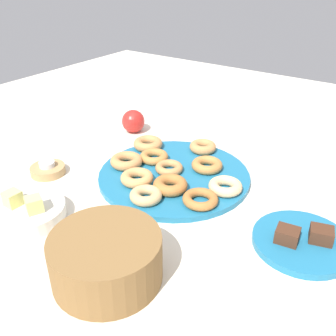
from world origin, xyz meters
The scene contains 23 objects.
ground_plane centered at (0.00, 0.00, 0.00)m, with size 2.40×2.40×0.00m, color beige.
donut_plate centered at (0.00, 0.00, 0.01)m, with size 0.43×0.43×0.02m, color #1E6B93.
donut_0 centered at (-0.16, 0.00, 0.03)m, with size 0.09×0.09×0.03m, color #EABC84.
donut_1 centered at (-0.02, 0.15, 0.03)m, with size 0.08×0.08×0.03m, color tan.
donut_2 centered at (0.16, -0.09, 0.03)m, with size 0.09×0.09×0.03m, color #C6844C.
donut_3 centered at (0.14, 0.04, 0.03)m, with size 0.09×0.09×0.03m, color #C6844C.
donut_4 centered at (-0.14, 0.09, 0.03)m, with size 0.09×0.09×0.02m, color #AD6B33.
donut_5 centered at (0.01, -0.17, 0.03)m, with size 0.08×0.08×0.03m, color #C6844C.
donut_6 centered at (-0.04, 0.08, 0.03)m, with size 0.09×0.09×0.03m, color #AD6B33.
donut_7 centered at (0.02, 0.00, 0.03)m, with size 0.08×0.08×0.02m, color #C6844C.
donut_8 centered at (0.05, 0.10, 0.03)m, with size 0.09×0.09×0.03m, color tan.
donut_9 centered at (-0.06, -0.07, 0.03)m, with size 0.09×0.09×0.03m, color #BC7A3D.
donut_10 centered at (0.09, -0.03, 0.03)m, with size 0.09×0.09×0.02m, color #BC7A3D.
cake_plate centered at (-0.39, 0.08, 0.01)m, with size 0.21×0.21×0.02m, color #1E6B93.
brownie_near centered at (-0.42, 0.06, 0.03)m, with size 0.05×0.04×0.03m, color #472819.
brownie_far centered at (-0.36, 0.11, 0.03)m, with size 0.05×0.04×0.03m, color #472819.
candle_holder centered at (0.31, 0.19, 0.01)m, with size 0.10×0.10×0.02m, color tan.
tealight centered at (0.31, 0.19, 0.03)m, with size 0.04×0.04×0.01m, color silver.
basket centered at (-0.11, 0.39, 0.05)m, with size 0.21×0.21×0.10m, color brown.
fruit_bowl centered at (0.18, 0.36, 0.02)m, with size 0.18×0.18×0.04m, color silver.
melon_chunk_left centered at (0.15, 0.36, 0.05)m, with size 0.04×0.04×0.04m, color #DBD67A.
melon_chunk_right centered at (0.21, 0.37, 0.05)m, with size 0.04×0.04×0.04m, color #DBD67A.
apple centered at (0.30, -0.18, 0.04)m, with size 0.08×0.08×0.08m, color red.
Camera 1 is at (-0.52, 0.77, 0.55)m, focal length 40.66 mm.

